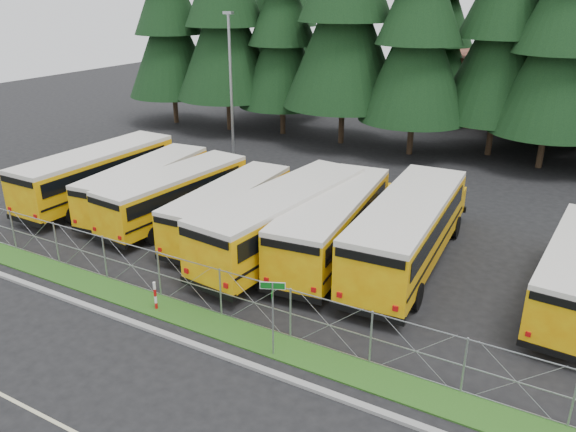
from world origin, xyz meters
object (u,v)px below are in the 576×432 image
Objects in this scene: bus_5 at (335,224)px; bus_6 at (410,232)px; bus_1 at (150,186)px; bus_2 at (181,195)px; bus_3 at (233,210)px; striped_bollard at (155,296)px; bus_4 at (289,221)px; bus_0 at (103,175)px; light_standard at (231,81)px; street_sign at (273,303)px.

bus_5 is 3.40m from bus_6.
bus_2 reaches higher than bus_1.
bus_1 is at bearing 172.54° from bus_3.
bus_2 is at bearing 123.11° from striped_bollard.
bus_0 is at bearing -178.16° from bus_4.
bus_1 is at bearing 177.35° from bus_2.
bus_4 is at bearing -3.14° from bus_0.
light_standard is at bearing 122.52° from bus_3.
bus_2 is at bearing 174.34° from bus_3.
bus_2 is 3.55m from bus_3.
street_sign is (1.53, -8.19, 0.52)m from bus_5.
street_sign is (-1.82, -8.76, 0.42)m from bus_6.
light_standard is at bearing 116.52° from striped_bollard.
bus_3 is at bearing 1.73° from bus_2.
bus_4 is at bearing -0.74° from bus_2.
bus_0 reaches higher than bus_5.
bus_2 is at bearing 179.89° from bus_4.
bus_0 reaches higher than bus_2.
bus_6 is at bearing 21.78° from bus_4.
light_standard reaches higher than bus_2.
bus_0 reaches higher than bus_1.
bus_2 is (2.43, -0.34, 0.01)m from bus_1.
bus_1 is 9.48m from bus_4.
bus_2 is at bearing -68.35° from light_standard.
bus_4 reaches higher than bus_0.
striped_bollard is (7.46, -8.04, -0.77)m from bus_1.
bus_2 is 1.04× the size of light_standard.
bus_0 is at bearing 177.87° from bus_1.
bus_5 is (11.37, -0.14, 0.14)m from bus_1.
street_sign reaches higher than striped_bollard.
street_sign reaches higher than bus_2.
bus_2 is at bearing 175.44° from bus_5.
light_standard reaches higher than bus_0.
bus_5 reaches higher than striped_bollard.
bus_6 is (18.13, 0.60, 0.08)m from bus_0.
light_standard reaches higher than bus_3.
bus_0 is 4.18× the size of street_sign.
bus_2 is 8.80× the size of striped_bollard.
bus_5 is at bearing 1.02° from bus_0.
light_standard reaches higher than striped_bollard.
bus_5 is 4.10× the size of street_sign.
bus_6 is at bearing -32.55° from light_standard.
bus_1 is 0.91× the size of bus_5.
bus_4 is 0.98× the size of bus_6.
bus_5 reaches higher than bus_2.
bus_0 is 13.46m from striped_bollard.
bus_3 is at bearing 178.60° from bus_5.
light_standard reaches higher than street_sign.
bus_0 is 12.87m from bus_4.
bus_6 is 4.39× the size of street_sign.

